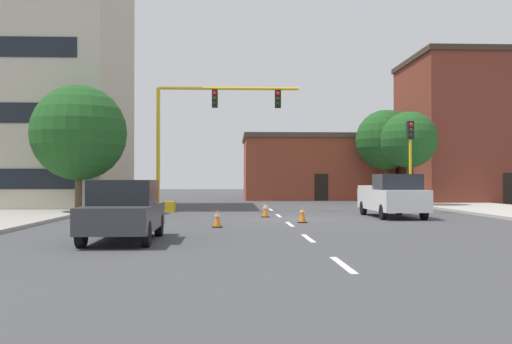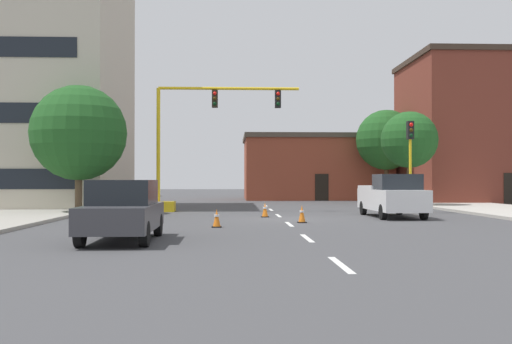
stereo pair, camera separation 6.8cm
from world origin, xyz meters
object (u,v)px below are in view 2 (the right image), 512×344
object	(u,v)px
traffic_signal_gantry	(178,171)
pickup_truck_white	(392,196)
tree_right_mid	(409,140)
traffic_light_pole_right	(410,145)
traffic_cone_roadside_a	(217,218)
traffic_cone_roadside_b	(302,214)
tree_right_far	(386,140)
traffic_cone_roadside_c	(265,210)
sedan_dark_gray_near_left	(123,210)
tree_left_near	(79,133)

from	to	relation	value
traffic_signal_gantry	pickup_truck_white	size ratio (longest dim) A/B	1.59
tree_right_mid	traffic_light_pole_right	bearing A→B (deg)	-106.41
pickup_truck_white	traffic_cone_roadside_a	xyz separation A→B (m)	(-7.98, -5.52, -0.64)
traffic_signal_gantry	traffic_cone_roadside_a	size ratio (longest dim) A/B	12.79
traffic_light_pole_right	traffic_cone_roadside_b	bearing A→B (deg)	-133.96
tree_right_far	traffic_cone_roadside_c	distance (m)	22.44
traffic_signal_gantry	traffic_cone_roadside_a	distance (m)	11.23
tree_right_far	traffic_cone_roadside_b	bearing A→B (deg)	-112.49
traffic_signal_gantry	tree_right_far	xyz separation A→B (m)	(15.21, 14.12, 2.67)
traffic_cone_roadside_a	traffic_cone_roadside_b	xyz separation A→B (m)	(3.38, 2.15, 0.02)
traffic_cone_roadside_c	tree_right_far	bearing A→B (deg)	60.77
traffic_cone_roadside_a	traffic_signal_gantry	bearing A→B (deg)	102.49
pickup_truck_white	sedan_dark_gray_near_left	size ratio (longest dim) A/B	1.20
pickup_truck_white	traffic_cone_roadside_a	size ratio (longest dim) A/B	8.06
tree_right_mid	traffic_cone_roadside_c	xyz separation A→B (m)	(-9.84, -10.09, -3.95)
traffic_light_pole_right	pickup_truck_white	xyz separation A→B (m)	(-1.89, -3.36, -2.55)
traffic_cone_roadside_a	traffic_cone_roadside_c	bearing A→B (deg)	70.07
sedan_dark_gray_near_left	traffic_cone_roadside_a	bearing A→B (deg)	61.63
tree_left_near	pickup_truck_white	xyz separation A→B (m)	(15.19, -3.13, -3.13)
traffic_light_pole_right	tree_left_near	distance (m)	17.10
tree_right_far	tree_right_mid	bearing A→B (deg)	-95.61
tree_left_near	sedan_dark_gray_near_left	size ratio (longest dim) A/B	1.45
traffic_cone_roadside_a	traffic_cone_roadside_b	world-z (taller)	traffic_cone_roadside_b
pickup_truck_white	tree_right_far	bearing A→B (deg)	76.01
traffic_signal_gantry	tree_right_mid	world-z (taller)	traffic_signal_gantry
tree_left_near	sedan_dark_gray_near_left	distance (m)	14.51
sedan_dark_gray_near_left	traffic_signal_gantry	bearing A→B (deg)	89.45
tree_right_mid	pickup_truck_white	bearing A→B (deg)	-110.91
pickup_truck_white	sedan_dark_gray_near_left	bearing A→B (deg)	-135.81
sedan_dark_gray_near_left	traffic_light_pole_right	bearing A→B (deg)	47.58
tree_right_mid	traffic_cone_roadside_a	xyz separation A→B (m)	(-11.92, -15.84, -3.95)
pickup_truck_white	traffic_cone_roadside_b	world-z (taller)	pickup_truck_white
traffic_cone_roadside_b	traffic_cone_roadside_c	size ratio (longest dim) A/B	1.05
tree_right_far	tree_left_near	xyz separation A→B (m)	(-20.03, -16.28, -0.78)
traffic_cone_roadside_a	traffic_cone_roadside_c	xyz separation A→B (m)	(2.09, 5.75, 0.01)
tree_left_near	sedan_dark_gray_near_left	world-z (taller)	tree_left_near
tree_right_mid	traffic_cone_roadside_c	distance (m)	14.63
pickup_truck_white	traffic_cone_roadside_c	size ratio (longest dim) A/B	7.90
traffic_cone_roadside_a	traffic_cone_roadside_c	size ratio (longest dim) A/B	0.98
traffic_signal_gantry	tree_left_near	world-z (taller)	traffic_signal_gantry
tree_right_far	traffic_cone_roadside_a	world-z (taller)	tree_right_far
traffic_cone_roadside_a	traffic_cone_roadside_b	size ratio (longest dim) A/B	0.93
tree_left_near	traffic_signal_gantry	bearing A→B (deg)	24.17
traffic_light_pole_right	traffic_cone_roadside_b	world-z (taller)	traffic_light_pole_right
tree_right_mid	tree_right_far	bearing A→B (deg)	84.39
traffic_light_pole_right	tree_right_mid	xyz separation A→B (m)	(2.05, 6.97, 0.76)
tree_right_far	traffic_cone_roadside_c	xyz separation A→B (m)	(-10.73, -19.17, -4.55)
sedan_dark_gray_near_left	traffic_cone_roadside_a	xyz separation A→B (m)	(2.54, 4.71, -0.56)
traffic_cone_roadside_c	traffic_signal_gantry	bearing A→B (deg)	131.57
tree_right_far	tree_right_mid	world-z (taller)	tree_right_far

